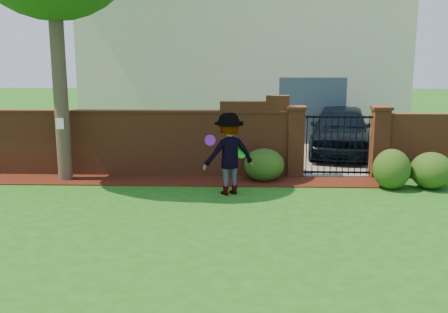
{
  "coord_description": "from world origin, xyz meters",
  "views": [
    {
      "loc": [
        0.97,
        -9.32,
        3.21
      ],
      "look_at": [
        0.59,
        1.4,
        1.05
      ],
      "focal_mm": 40.83,
      "sensor_mm": 36.0,
      "label": 1
    }
  ],
  "objects_px": {
    "car": "(341,131)",
    "frisbee_purple": "(210,140)",
    "man": "(229,154)",
    "frisbee_green": "(241,152)"
  },
  "relations": [
    {
      "from": "car",
      "to": "frisbee_green",
      "type": "bearing_deg",
      "value": -113.04
    },
    {
      "from": "frisbee_green",
      "to": "car",
      "type": "bearing_deg",
      "value": 55.83
    },
    {
      "from": "car",
      "to": "frisbee_purple",
      "type": "xyz_separation_m",
      "value": [
        -3.89,
        -5.08,
        0.52
      ]
    },
    {
      "from": "frisbee_purple",
      "to": "frisbee_green",
      "type": "bearing_deg",
      "value": 28.61
    },
    {
      "from": "frisbee_purple",
      "to": "frisbee_green",
      "type": "distance_m",
      "value": 0.87
    },
    {
      "from": "car",
      "to": "frisbee_green",
      "type": "height_order",
      "value": "car"
    },
    {
      "from": "man",
      "to": "frisbee_green",
      "type": "height_order",
      "value": "man"
    },
    {
      "from": "man",
      "to": "frisbee_green",
      "type": "bearing_deg",
      "value": 176.9
    },
    {
      "from": "car",
      "to": "man",
      "type": "bearing_deg",
      "value": -114.75
    },
    {
      "from": "frisbee_green",
      "to": "man",
      "type": "bearing_deg",
      "value": -160.76
    }
  ]
}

